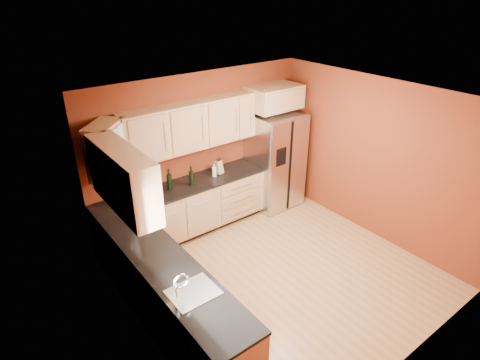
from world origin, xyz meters
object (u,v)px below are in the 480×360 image
Objects in this scene: wine_bottle_a at (191,176)px; refrigerator at (274,160)px; canister_left at (131,198)px; knife_block at (219,167)px; soap_dispenser at (214,171)px.

refrigerator is at bearing -0.16° from wine_bottle_a.
knife_block is (1.61, 0.07, 0.03)m from canister_left.
refrigerator is 5.41× the size of wine_bottle_a.
knife_block is (-1.18, 0.10, 0.15)m from refrigerator.
soap_dispenser is (-1.30, 0.05, 0.14)m from refrigerator.
refrigerator is 10.14× the size of canister_left.
knife_block reaches higher than soap_dispenser.
refrigerator is 7.68× the size of knife_block.
refrigerator is 2.79m from canister_left.
refrigerator reaches higher than canister_left.
wine_bottle_a is 0.60m from knife_block.
knife_block is (0.59, 0.10, -0.05)m from wine_bottle_a.
knife_block is at bearing 9.15° from wine_bottle_a.
wine_bottle_a reaches higher than soap_dispenser.
wine_bottle_a is at bearing 179.84° from refrigerator.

